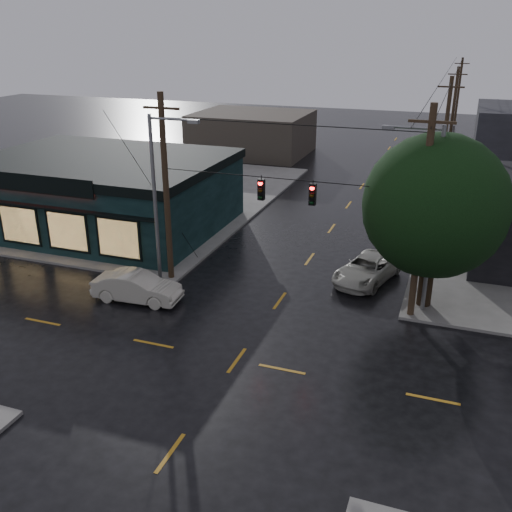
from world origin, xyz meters
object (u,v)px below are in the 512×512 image
(utility_pole_nw, at_px, (172,279))
(sedan_cream, at_px, (137,287))
(corner_tree, at_px, (435,206))
(utility_pole_ne, at_px, (410,317))
(suv_silver, at_px, (367,269))

(utility_pole_nw, xyz_separation_m, sedan_cream, (-0.40, -2.94, 0.75))
(corner_tree, distance_m, sedan_cream, 15.22)
(sedan_cream, bearing_deg, utility_pole_ne, -81.43)
(corner_tree, bearing_deg, utility_pole_ne, -110.88)
(corner_tree, height_order, utility_pole_ne, corner_tree)
(sedan_cream, distance_m, suv_silver, 12.46)
(utility_pole_ne, bearing_deg, sedan_cream, -167.64)
(utility_pole_nw, xyz_separation_m, suv_silver, (10.28, 3.49, 0.70))
(utility_pole_nw, distance_m, suv_silver, 10.88)
(corner_tree, height_order, sedan_cream, corner_tree)
(corner_tree, xyz_separation_m, utility_pole_ne, (-0.50, -1.31, -5.29))
(corner_tree, xyz_separation_m, sedan_cream, (-13.90, -4.25, -4.53))
(utility_pole_nw, relative_size, sedan_cream, 2.22)
(utility_pole_ne, relative_size, sedan_cream, 2.22)
(utility_pole_nw, bearing_deg, suv_silver, 18.78)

